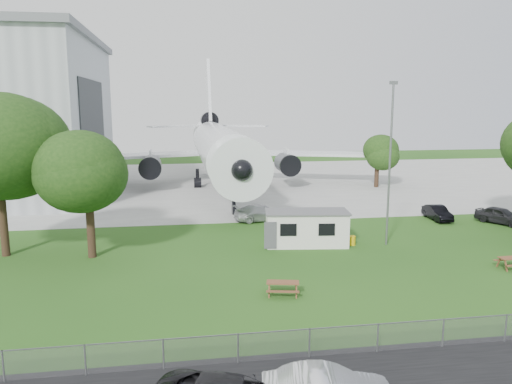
{
  "coord_description": "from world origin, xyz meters",
  "views": [
    {
      "loc": [
        -7.23,
        -28.3,
        10.47
      ],
      "look_at": [
        -1.5,
        8.0,
        4.0
      ],
      "focal_mm": 35.0,
      "sensor_mm": 36.0,
      "label": 1
    }
  ],
  "objects": [
    {
      "name": "car_ne_sedan",
      "position": [
        16.2,
        13.26,
        0.65
      ],
      "size": [
        1.6,
        4.02,
        1.3
      ],
      "primitive_type": "imported",
      "rotation": [
        0.0,
        0.0,
        -0.06
      ],
      "color": "black",
      "rests_on": "ground"
    },
    {
      "name": "concrete_apron",
      "position": [
        0.0,
        38.0,
        0.01
      ],
      "size": [
        120.0,
        46.0,
        0.03
      ],
      "primitive_type": "cube",
      "color": "#B7B7B2",
      "rests_on": "ground"
    },
    {
      "name": "tree_far_apron",
      "position": [
        17.84,
        31.6,
        4.28
      ],
      "size": [
        5.15,
        5.15,
        6.87
      ],
      "color": "#382619",
      "rests_on": "ground"
    },
    {
      "name": "picnic_west",
      "position": [
        -1.64,
        -2.47,
        0.0
      ],
      "size": [
        2.07,
        1.84,
        0.76
      ],
      "primitive_type": null,
      "rotation": [
        0.0,
        0.0,
        -0.21
      ],
      "color": "brown",
      "rests_on": "ground"
    },
    {
      "name": "tree_west_small",
      "position": [
        -13.28,
        6.43,
        5.98
      ],
      "size": [
        7.37,
        7.37,
        9.68
      ],
      "color": "#382619",
      "rests_on": "ground"
    },
    {
      "name": "car_apron_van",
      "position": [
        0.22,
        15.42,
        0.74
      ],
      "size": [
        5.35,
        2.77,
        1.48
      ],
      "primitive_type": "imported",
      "rotation": [
        0.0,
        0.0,
        1.71
      ],
      "color": "silver",
      "rests_on": "ground"
    },
    {
      "name": "fence",
      "position": [
        0.0,
        -9.5,
        0.0
      ],
      "size": [
        58.0,
        0.04,
        1.3
      ],
      "primitive_type": "cube",
      "color": "gray",
      "rests_on": "ground"
    },
    {
      "name": "car_ne_hatch",
      "position": [
        20.98,
        10.98,
        0.73
      ],
      "size": [
        3.62,
        4.61,
        1.47
      ],
      "primitive_type": "imported",
      "rotation": [
        0.0,
        0.0,
        0.51
      ],
      "color": "black",
      "rests_on": "ground"
    },
    {
      "name": "picnic_east",
      "position": [
        13.97,
        -0.37,
        0.0
      ],
      "size": [
        1.86,
        1.57,
        0.76
      ],
      "primitive_type": null,
      "rotation": [
        0.0,
        0.0,
        0.04
      ],
      "color": "brown",
      "rests_on": "ground"
    },
    {
      "name": "site_cabin",
      "position": [
        2.22,
        7.09,
        1.31
      ],
      "size": [
        6.89,
        3.45,
        2.62
      ],
      "color": "silver",
      "rests_on": "ground"
    },
    {
      "name": "lamp_mast",
      "position": [
        8.2,
        6.2,
        6.0
      ],
      "size": [
        0.16,
        0.16,
        12.0
      ],
      "primitive_type": "cylinder",
      "color": "slate",
      "rests_on": "ground"
    },
    {
      "name": "ground",
      "position": [
        0.0,
        0.0,
        0.0
      ],
      "size": [
        160.0,
        160.0,
        0.0
      ],
      "primitive_type": "plane",
      "color": "#34641F"
    },
    {
      "name": "airliner",
      "position": [
        -2.0,
        35.86,
        5.27
      ],
      "size": [
        46.36,
        47.73,
        17.69
      ],
      "color": "white",
      "rests_on": "ground"
    }
  ]
}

